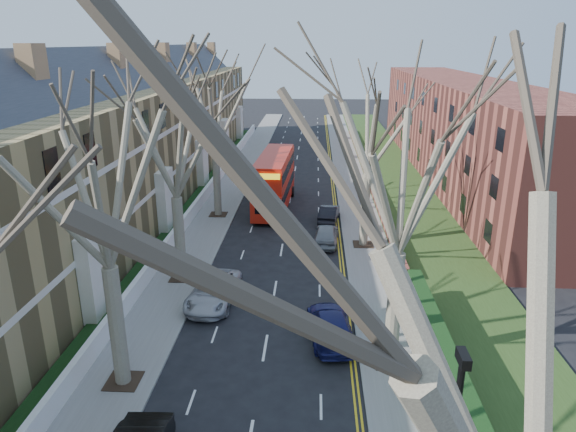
# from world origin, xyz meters

# --- Properties ---
(pavement_left) EXTENTS (3.00, 102.00, 0.12)m
(pavement_left) POSITION_xyz_m (-6.00, 39.00, 0.06)
(pavement_left) COLOR slate
(pavement_left) RESTS_ON ground
(pavement_right) EXTENTS (3.00, 102.00, 0.12)m
(pavement_right) POSITION_xyz_m (6.00, 39.00, 0.06)
(pavement_right) COLOR slate
(pavement_right) RESTS_ON ground
(terrace_left) EXTENTS (9.70, 78.00, 13.60)m
(terrace_left) POSITION_xyz_m (-13.65, 31.00, 5.53)
(terrace_left) COLOR #9C844F
(terrace_left) RESTS_ON ground
(flats_right) EXTENTS (13.97, 54.00, 10.00)m
(flats_right) POSITION_xyz_m (17.46, 43.00, 4.98)
(flats_right) COLOR brown
(flats_right) RESTS_ON ground
(front_wall_left) EXTENTS (0.30, 78.00, 1.00)m
(front_wall_left) POSITION_xyz_m (-7.65, 31.00, 0.62)
(front_wall_left) COLOR white
(front_wall_left) RESTS_ON ground
(grass_verge_right) EXTENTS (6.00, 102.00, 0.06)m
(grass_verge_right) POSITION_xyz_m (10.50, 39.00, 0.15)
(grass_verge_right) COLOR #263E16
(grass_verge_right) RESTS_ON ground
(tree_left_mid) EXTENTS (10.50, 10.50, 14.71)m
(tree_left_mid) POSITION_xyz_m (-5.70, 6.00, 9.56)
(tree_left_mid) COLOR brown
(tree_left_mid) RESTS_ON ground
(tree_left_far) EXTENTS (10.15, 10.15, 14.22)m
(tree_left_far) POSITION_xyz_m (-5.70, 16.00, 9.24)
(tree_left_far) COLOR brown
(tree_left_far) RESTS_ON ground
(tree_left_dist) EXTENTS (10.50, 10.50, 14.71)m
(tree_left_dist) POSITION_xyz_m (-5.70, 28.00, 9.56)
(tree_left_dist) COLOR brown
(tree_left_dist) RESTS_ON ground
(tree_right_mid) EXTENTS (10.50, 10.50, 14.71)m
(tree_right_mid) POSITION_xyz_m (5.70, 8.00, 9.56)
(tree_right_mid) COLOR brown
(tree_right_mid) RESTS_ON ground
(tree_right_far) EXTENTS (10.15, 10.15, 14.22)m
(tree_right_far) POSITION_xyz_m (5.70, 22.00, 9.24)
(tree_right_far) COLOR brown
(tree_right_far) RESTS_ON ground
(double_decker_bus) EXTENTS (3.13, 10.87, 4.51)m
(double_decker_bus) POSITION_xyz_m (-1.24, 30.64, 2.22)
(double_decker_bus) COLOR #B61A0D
(double_decker_bus) RESTS_ON ground
(car_left_far) EXTENTS (2.69, 5.18, 1.39)m
(car_left_far) POSITION_xyz_m (-3.25, 13.25, 0.70)
(car_left_far) COLOR #ABABB0
(car_left_far) RESTS_ON ground
(car_right_near) EXTENTS (2.49, 5.04, 1.41)m
(car_right_near) POSITION_xyz_m (3.09, 10.04, 0.70)
(car_right_near) COLOR #181A54
(car_right_near) RESTS_ON ground
(car_right_mid) EXTENTS (1.97, 4.28, 1.42)m
(car_right_mid) POSITION_xyz_m (3.09, 22.32, 0.71)
(car_right_mid) COLOR gray
(car_right_mid) RESTS_ON ground
(car_right_far) EXTENTS (1.89, 4.11, 1.31)m
(car_right_far) POSITION_xyz_m (3.39, 27.22, 0.65)
(car_right_far) COLOR black
(car_right_far) RESTS_ON ground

